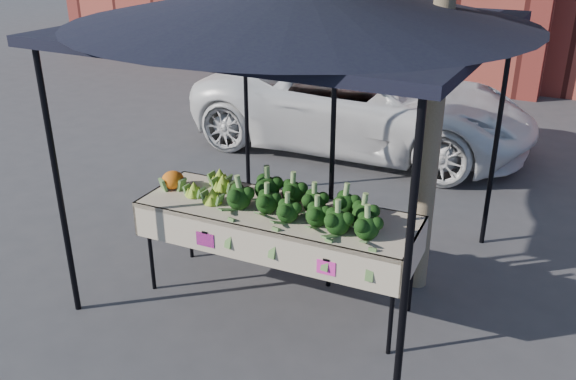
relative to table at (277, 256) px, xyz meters
name	(u,v)px	position (x,y,z in m)	size (l,w,h in m)	color
ground	(298,301)	(0.19, 0.05, -0.45)	(90.00, 90.00, 0.00)	#363639
table	(277,256)	(0.00, 0.00, 0.00)	(2.44, 0.94, 0.90)	#BDAD94
canopy	(300,139)	(-0.04, 0.50, 0.92)	(3.16, 3.16, 2.74)	black
broccoli_heap	(308,200)	(0.27, 0.03, 0.58)	(1.38, 0.58, 0.27)	black
romanesco_cluster	(213,182)	(-0.67, 0.04, 0.55)	(0.44, 0.58, 0.21)	#96B832
cauliflower_pair	(173,179)	(-1.05, -0.05, 0.54)	(0.21, 0.21, 0.18)	orange
street_tree	(444,13)	(1.04, 0.84, 2.03)	(2.52, 2.52, 4.96)	#1E4C14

